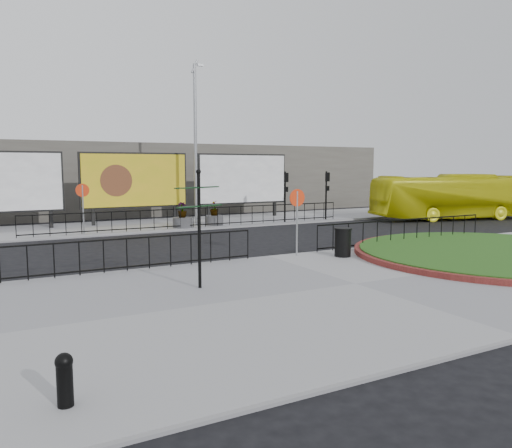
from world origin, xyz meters
TOP-DOWN VIEW (x-y plane):
  - ground at (0.00, 0.00)m, footprint 90.00×90.00m
  - pavement_near at (0.00, -5.00)m, footprint 30.00×10.00m
  - pavement_far at (0.00, 12.00)m, footprint 44.00×6.00m
  - brick_edge at (7.50, -4.00)m, footprint 10.40×10.40m
  - grass_lawn at (7.50, -4.00)m, footprint 10.00×10.00m
  - railing_near_left at (-6.00, -0.30)m, footprint 10.00×0.10m
  - railing_near_right at (6.50, -0.30)m, footprint 9.00×0.10m
  - railing_far at (1.00, 9.30)m, footprint 18.00×0.10m
  - speed_sign_far at (-5.00, 9.40)m, footprint 0.64×0.07m
  - speed_sign_near at (1.00, -0.40)m, footprint 0.64×0.07m
  - billboard_mid at (-1.50, 12.97)m, footprint 6.20×0.31m
  - billboard_right at (5.50, 12.97)m, footprint 6.20×0.31m
  - lamp_post at (1.51, 11.00)m, footprint 0.74×0.18m
  - signal_pole_a at (6.50, 9.34)m, footprint 0.22×0.26m
  - signal_pole_b at (9.50, 9.34)m, footprint 0.22×0.26m
  - building_backdrop at (0.00, 22.00)m, footprint 40.00×10.00m
  - fingerpost_sign at (-4.06, -3.37)m, footprint 1.48×0.73m
  - bollard at (-8.24, -8.81)m, footprint 0.25×0.25m
  - litter_bin at (2.36, -1.40)m, footprint 0.64×0.64m
  - bus at (17.28, 6.43)m, footprint 10.78×5.19m
  - planter_b at (0.19, 9.73)m, footprint 1.05×1.05m
  - planter_c at (2.20, 10.04)m, footprint 1.02×1.02m

SIDE VIEW (x-z plane):
  - ground at x=0.00m, z-range 0.00..0.00m
  - pavement_near at x=0.00m, z-range 0.00..0.12m
  - pavement_far at x=0.00m, z-range 0.00..0.12m
  - brick_edge at x=7.50m, z-range 0.12..0.30m
  - grass_lawn at x=7.50m, z-range 0.12..0.34m
  - bollard at x=-8.24m, z-range 0.15..0.92m
  - planter_b at x=0.19m, z-range -0.14..1.26m
  - planter_c at x=2.20m, z-range -0.13..1.26m
  - litter_bin at x=2.36m, z-range 0.12..1.18m
  - railing_near_left at x=-6.00m, z-range 0.12..1.22m
  - railing_near_right at x=6.50m, z-range 0.12..1.22m
  - railing_far at x=1.00m, z-range 0.12..1.22m
  - bus at x=17.28m, z-range 0.00..2.93m
  - speed_sign_far at x=-5.00m, z-range 0.68..3.15m
  - speed_sign_near at x=1.00m, z-range 0.68..3.15m
  - fingerpost_sign at x=-4.06m, z-range 0.45..3.68m
  - signal_pole_a at x=6.50m, z-range 0.60..3.60m
  - signal_pole_b at x=9.50m, z-range 0.60..3.60m
  - building_backdrop at x=0.00m, z-range 0.00..5.00m
  - billboard_mid at x=-1.50m, z-range 0.55..4.65m
  - billboard_right at x=5.50m, z-range 0.55..4.65m
  - lamp_post at x=1.51m, z-range 0.21..9.44m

